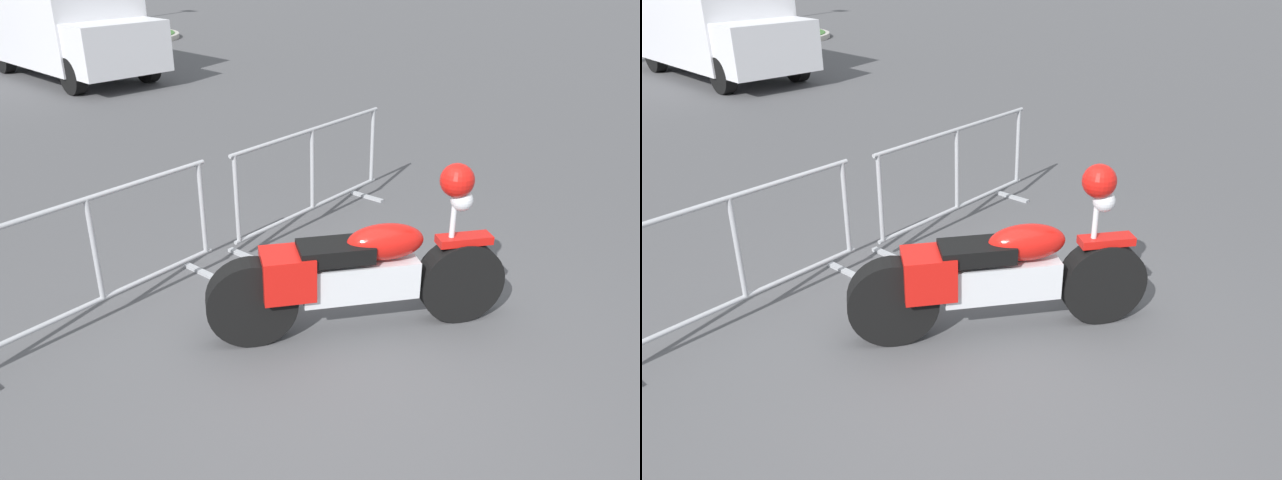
% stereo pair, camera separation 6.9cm
% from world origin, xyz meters
% --- Properties ---
extents(ground_plane, '(120.00, 120.00, 0.00)m').
position_xyz_m(ground_plane, '(0.00, 0.00, 0.00)').
color(ground_plane, '#4C4C4F').
extents(motorcycle, '(1.98, 1.56, 1.32)m').
position_xyz_m(motorcycle, '(0.48, 0.18, 0.50)').
color(motorcycle, black).
rests_on(motorcycle, ground).
extents(crowd_barrier_near, '(2.25, 0.50, 1.07)m').
position_xyz_m(crowd_barrier_near, '(-0.77, 1.79, 0.55)').
color(crowd_barrier_near, '#9EA0A5').
rests_on(crowd_barrier_near, ground).
extents(crowd_barrier_far, '(2.25, 0.50, 1.07)m').
position_xyz_m(crowd_barrier_far, '(1.73, 1.79, 0.55)').
color(crowd_barrier_far, '#9EA0A5').
rests_on(crowd_barrier_far, ground).
extents(delivery_van, '(2.15, 5.07, 2.31)m').
position_xyz_m(delivery_van, '(4.19, 11.36, 1.24)').
color(delivery_van, silver).
rests_on(delivery_van, ground).
extents(planter_island, '(3.34, 3.34, 1.24)m').
position_xyz_m(planter_island, '(7.94, 15.61, 0.39)').
color(planter_island, '#ADA89E').
rests_on(planter_island, ground).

